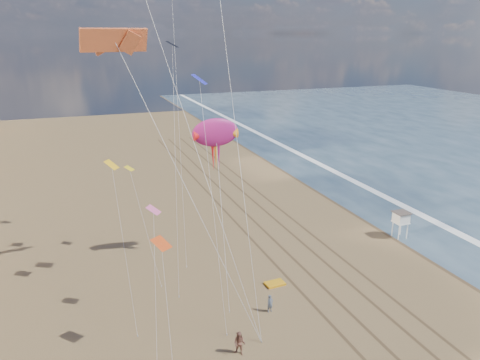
{
  "coord_description": "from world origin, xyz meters",
  "views": [
    {
      "loc": [
        -20.18,
        -15.42,
        23.35
      ],
      "look_at": [
        -4.82,
        26.0,
        9.5
      ],
      "focal_mm": 35.0,
      "sensor_mm": 36.0,
      "label": 1
    }
  ],
  "objects_px": {
    "grounded_kite": "(275,284)",
    "kite_flyer_b": "(239,343)",
    "kite_flyer_a": "(270,304)",
    "lifeguard_stand": "(401,218)",
    "show_kite": "(215,133)"
  },
  "relations": [
    {
      "from": "grounded_kite",
      "to": "kite_flyer_b",
      "type": "bearing_deg",
      "value": -132.64
    },
    {
      "from": "lifeguard_stand",
      "to": "grounded_kite",
      "type": "xyz_separation_m",
      "value": [
        -18.6,
        -4.95,
        -2.38
      ]
    },
    {
      "from": "grounded_kite",
      "to": "kite_flyer_b",
      "type": "xyz_separation_m",
      "value": [
        -6.83,
        -8.54,
        0.86
      ]
    },
    {
      "from": "lifeguard_stand",
      "to": "kite_flyer_a",
      "type": "height_order",
      "value": "lifeguard_stand"
    },
    {
      "from": "show_kite",
      "to": "kite_flyer_b",
      "type": "bearing_deg",
      "value": -101.76
    },
    {
      "from": "lifeguard_stand",
      "to": "kite_flyer_b",
      "type": "bearing_deg",
      "value": -152.06
    },
    {
      "from": "grounded_kite",
      "to": "show_kite",
      "type": "bearing_deg",
      "value": 111.53
    },
    {
      "from": "grounded_kite",
      "to": "kite_flyer_a",
      "type": "bearing_deg",
      "value": -123.69
    },
    {
      "from": "grounded_kite",
      "to": "show_kite",
      "type": "height_order",
      "value": "show_kite"
    },
    {
      "from": "grounded_kite",
      "to": "show_kite",
      "type": "xyz_separation_m",
      "value": [
        -3.52,
        7.38,
        13.74
      ]
    },
    {
      "from": "kite_flyer_a",
      "to": "kite_flyer_b",
      "type": "xyz_separation_m",
      "value": [
        -4.49,
        -4.43,
        0.15
      ]
    },
    {
      "from": "grounded_kite",
      "to": "show_kite",
      "type": "relative_size",
      "value": 0.11
    },
    {
      "from": "grounded_kite",
      "to": "kite_flyer_b",
      "type": "relative_size",
      "value": 0.97
    },
    {
      "from": "show_kite",
      "to": "kite_flyer_a",
      "type": "distance_m",
      "value": 17.41
    },
    {
      "from": "lifeguard_stand",
      "to": "kite_flyer_a",
      "type": "distance_m",
      "value": 22.88
    }
  ]
}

